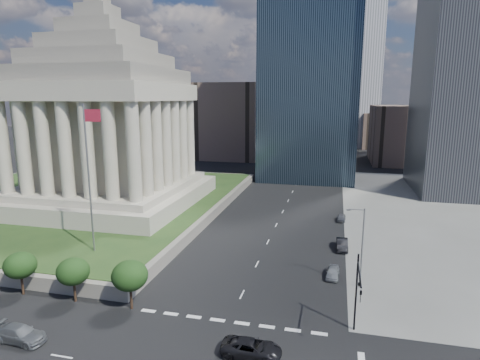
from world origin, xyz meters
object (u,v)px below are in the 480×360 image
(pickup_truck, at_px, (251,348))
(suv_grey, at_px, (19,334))
(parked_sedan_near, at_px, (333,272))
(parked_sedan_far, at_px, (341,218))
(street_lamp_north, at_px, (361,243))
(parked_sedan_mid, at_px, (342,244))
(traffic_signal_ne, at_px, (358,289))
(war_memorial, at_px, (104,104))
(flagpole, at_px, (89,171))

(pickup_truck, distance_m, suv_grey, 21.99)
(parked_sedan_near, bearing_deg, parked_sedan_far, 90.96)
(street_lamp_north, bearing_deg, parked_sedan_mid, 98.28)
(traffic_signal_ne, relative_size, suv_grey, 1.51)
(war_memorial, relative_size, pickup_truck, 7.15)
(pickup_truck, bearing_deg, suv_grey, 97.43)
(street_lamp_north, xyz_separation_m, parked_sedan_near, (-3.06, 2.26, -4.99))
(war_memorial, distance_m, street_lamp_north, 54.92)
(suv_grey, distance_m, parked_sedan_far, 55.02)
(flagpole, relative_size, parked_sedan_far, 5.49)
(war_memorial, height_order, parked_sedan_far, war_memorial)
(parked_sedan_near, distance_m, parked_sedan_far, 25.08)
(suv_grey, height_order, parked_sedan_far, suv_grey)
(traffic_signal_ne, xyz_separation_m, parked_sedan_far, (-1.00, 38.61, -4.63))
(war_memorial, relative_size, flagpole, 1.95)
(parked_sedan_near, bearing_deg, street_lamp_north, -32.60)
(suv_grey, bearing_deg, parked_sedan_far, -29.51)
(street_lamp_north, relative_size, parked_sedan_near, 2.54)
(war_memorial, bearing_deg, flagpole, -63.11)
(parked_sedan_mid, bearing_deg, parked_sedan_far, 88.31)
(parked_sedan_mid, relative_size, parked_sedan_far, 1.30)
(parked_sedan_near, height_order, parked_sedan_far, parked_sedan_near)
(street_lamp_north, bearing_deg, pickup_truck, -121.85)
(traffic_signal_ne, relative_size, parked_sedan_far, 2.20)
(suv_grey, relative_size, parked_sedan_far, 1.45)
(parked_sedan_mid, bearing_deg, suv_grey, -135.17)
(war_memorial, bearing_deg, street_lamp_north, -25.92)
(street_lamp_north, xyz_separation_m, pickup_truck, (-9.89, -15.92, -4.90))
(parked_sedan_mid, bearing_deg, pickup_truck, -107.50)
(pickup_truck, relative_size, parked_sedan_near, 1.38)
(war_memorial, bearing_deg, traffic_signal_ne, -36.42)
(traffic_signal_ne, bearing_deg, suv_grey, -166.14)
(suv_grey, bearing_deg, war_memorial, 23.82)
(pickup_truck, xyz_separation_m, suv_grey, (-21.79, -3.00, 0.01))
(traffic_signal_ne, distance_m, parked_sedan_near, 14.49)
(traffic_signal_ne, height_order, parked_sedan_far, traffic_signal_ne)
(pickup_truck, relative_size, parked_sedan_mid, 1.15)
(street_lamp_north, xyz_separation_m, parked_sedan_mid, (-1.83, 12.56, -4.88))
(suv_grey, height_order, parked_sedan_mid, parked_sedan_mid)
(flagpole, distance_m, parked_sedan_far, 45.48)
(flagpole, relative_size, pickup_truck, 3.67)
(parked_sedan_near, height_order, parked_sedan_mid, parked_sedan_mid)
(suv_grey, relative_size, parked_sedan_mid, 1.12)
(street_lamp_north, relative_size, suv_grey, 1.89)
(suv_grey, distance_m, parked_sedan_near, 35.59)
(suv_grey, distance_m, parked_sedan_mid, 43.37)
(suv_grey, bearing_deg, street_lamp_north, -55.82)
(pickup_truck, distance_m, parked_sedan_near, 19.42)
(traffic_signal_ne, bearing_deg, street_lamp_north, 85.81)
(flagpole, bearing_deg, suv_grey, -79.00)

